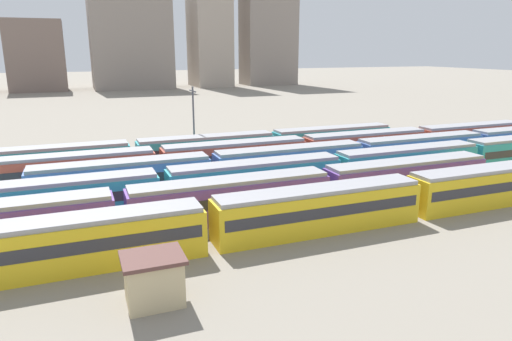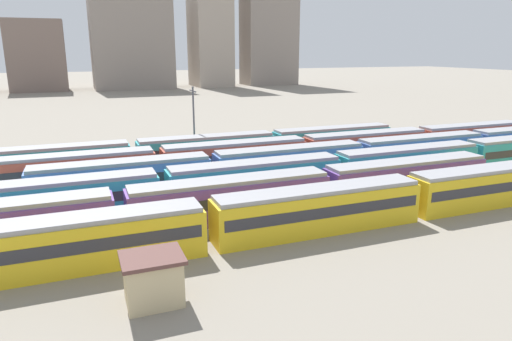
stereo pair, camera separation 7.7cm
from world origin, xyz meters
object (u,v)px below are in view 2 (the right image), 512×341
at_px(train_track_0, 491,185).
at_px(train_track_2, 337,170).
at_px(train_track_3, 420,150).
at_px(signal_hut, 153,279).
at_px(train_track_1, 231,199).
at_px(train_track_5, 207,149).
at_px(catenary_pole_1, 194,119).
at_px(train_track_4, 304,150).

relative_size(train_track_0, train_track_2, 1.25).
relative_size(train_track_0, train_track_3, 1.00).
distance_m(train_track_2, signal_hut, 28.05).
relative_size(train_track_0, train_track_1, 1.68).
bearing_deg(train_track_5, train_track_0, -50.76).
height_order(train_track_0, catenary_pole_1, catenary_pole_1).
relative_size(train_track_2, train_track_5, 1.34).
bearing_deg(train_track_2, train_track_3, 18.26).
bearing_deg(catenary_pole_1, signal_hut, -107.66).
relative_size(train_track_2, catenary_pole_1, 7.57).
xyz_separation_m(train_track_0, train_track_2, (-10.97, 10.40, 0.00)).
distance_m(train_track_2, train_track_3, 16.59).
height_order(train_track_2, train_track_4, same).
xyz_separation_m(train_track_0, train_track_3, (4.79, 15.60, 0.00)).
distance_m(train_track_1, catenary_pole_1, 24.50).
relative_size(train_track_4, catenary_pole_1, 7.57).
bearing_deg(signal_hut, train_track_2, 36.77).
relative_size(train_track_1, train_track_2, 0.75).
bearing_deg(train_track_4, train_track_0, -65.17).
bearing_deg(train_track_0, train_track_4, 114.83).
relative_size(train_track_4, train_track_5, 1.34).
relative_size(train_track_2, signal_hut, 20.75).
bearing_deg(train_track_3, train_track_5, 158.21).
height_order(train_track_1, train_track_2, same).
relative_size(train_track_0, train_track_5, 1.68).
distance_m(catenary_pole_1, signal_hut, 37.65).
bearing_deg(train_track_2, train_track_5, 123.35).
distance_m(train_track_4, signal_hut, 36.15).
distance_m(train_track_1, train_track_4, 21.74).
xyz_separation_m(catenary_pole_1, signal_hut, (-11.36, -35.68, -3.93)).
bearing_deg(train_track_2, signal_hut, -143.23).
bearing_deg(train_track_5, catenary_pole_1, 104.41).
height_order(train_track_1, train_track_4, same).
bearing_deg(train_track_3, train_track_2, -161.74).
height_order(train_track_5, catenary_pole_1, catenary_pole_1).
bearing_deg(train_track_3, catenary_pole_1, 153.00).
distance_m(train_track_3, train_track_4, 15.32).
distance_m(train_track_4, train_track_5, 12.72).
distance_m(train_track_0, train_track_3, 16.32).
height_order(train_track_3, train_track_4, same).
xyz_separation_m(train_track_4, train_track_5, (-11.61, 5.20, -0.00)).
distance_m(train_track_0, train_track_4, 22.92).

